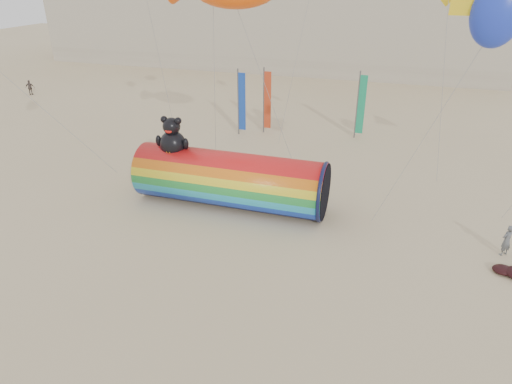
% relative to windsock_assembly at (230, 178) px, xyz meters
% --- Properties ---
extents(ground, '(160.00, 160.00, 0.00)m').
position_rel_windsock_assembly_xyz_m(ground, '(1.88, -4.23, -1.62)').
color(ground, '#CCB58C').
rests_on(ground, ground).
extents(windsock_assembly, '(10.59, 3.22, 4.88)m').
position_rel_windsock_assembly_xyz_m(windsock_assembly, '(0.00, 0.00, 0.00)').
color(windsock_assembly, red).
rests_on(windsock_assembly, ground).
extents(kite_handler, '(0.67, 0.66, 1.56)m').
position_rel_windsock_assembly_xyz_m(kite_handler, '(13.87, -0.89, -0.84)').
color(kite_handler, '#5A5E61').
rests_on(kite_handler, ground).
extents(festival_banners, '(9.61, 2.05, 5.20)m').
position_rel_windsock_assembly_xyz_m(festival_banners, '(0.14, 12.67, 1.02)').
color(festival_banners, '#59595E').
rests_on(festival_banners, ground).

